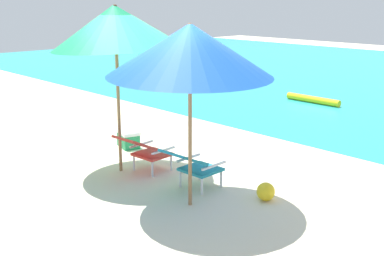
# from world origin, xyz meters

# --- Properties ---
(ground_plane) EXTENTS (40.00, 40.00, 0.00)m
(ground_plane) POSITION_xyz_m (0.00, 4.00, 0.00)
(ground_plane) COLOR beige
(swim_buoy) EXTENTS (1.60, 0.18, 0.18)m
(swim_buoy) POSITION_xyz_m (-1.84, 6.49, 0.10)
(swim_buoy) COLOR yellow
(swim_buoy) RESTS_ON ocean_band
(lounge_chair_left) EXTENTS (0.60, 0.91, 0.68)m
(lounge_chair_left) POSITION_xyz_m (-0.51, -0.26, 0.40)
(lounge_chair_left) COLOR red
(lounge_chair_left) RESTS_ON ground_plane
(lounge_chair_right) EXTENTS (0.57, 0.90, 0.68)m
(lounge_chair_right) POSITION_xyz_m (0.56, -0.20, 0.40)
(lounge_chair_right) COLOR teal
(lounge_chair_right) RESTS_ON ground_plane
(beach_umbrella_left) EXTENTS (2.87, 2.87, 2.70)m
(beach_umbrella_left) POSITION_xyz_m (-0.87, -0.47, 2.32)
(beach_umbrella_left) COLOR olive
(beach_umbrella_left) RESTS_ON ground_plane
(beach_umbrella_right) EXTENTS (2.76, 2.75, 2.47)m
(beach_umbrella_right) POSITION_xyz_m (0.93, -0.59, 2.11)
(beach_umbrella_right) COLOR olive
(beach_umbrella_right) RESTS_ON ground_plane
(beach_ball) EXTENTS (0.26, 0.26, 0.26)m
(beach_ball) POSITION_xyz_m (1.54, 0.28, 0.13)
(beach_ball) COLOR yellow
(beach_ball) RESTS_ON ground_plane
(cooler_box) EXTENTS (0.54, 0.43, 0.32)m
(cooler_box) POSITION_xyz_m (-1.88, 0.42, 0.16)
(cooler_box) COLOR #1E844C
(cooler_box) RESTS_ON ground_plane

